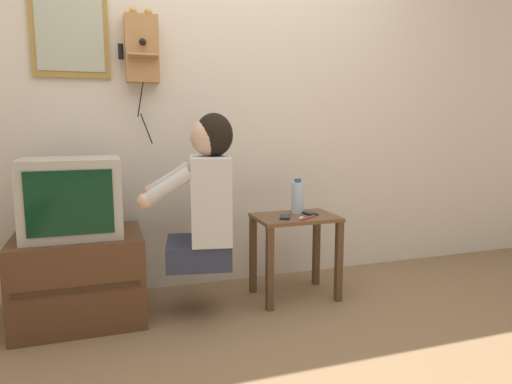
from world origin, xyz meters
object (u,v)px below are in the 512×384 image
Objects in this scene: toothbrush at (307,218)px; wall_phone_antique at (142,49)px; cell_phone_spare at (309,213)px; television at (72,198)px; water_bottle at (298,197)px; framed_picture at (70,32)px; cell_phone_held at (285,217)px; person at (206,195)px.

wall_phone_antique is at bearing 29.51° from toothbrush.
cell_phone_spare is 0.15m from toothbrush.
television is 1.34m from water_bottle.
television is 1.34m from toothbrush.
toothbrush is at bearing -22.06° from framed_picture.
water_bottle is at bearing -14.35° from framed_picture.
cell_phone_held is 0.95× the size of toothbrush.
wall_phone_antique is at bearing 176.56° from cell_phone_held.
framed_picture is at bearing 66.43° from person.
television is 1.00m from framed_picture.
cell_phone_spare is (0.19, 0.06, 0.00)m from cell_phone_held.
toothbrush is (0.61, -0.06, -0.16)m from person.
wall_phone_antique is 6.12× the size of cell_phone_spare.
cell_phone_held is (1.20, -0.09, -0.17)m from television.
cell_phone_spare is at bearing -50.97° from water_bottle.
wall_phone_antique is 1.57× the size of framed_picture.
cell_phone_held is at bearing -79.51° from person.
cell_phone_held is at bearing -28.39° from wall_phone_antique.
person is 0.52m from cell_phone_held.
cell_phone_held and cell_phone_spare have the same top height.
cell_phone_held is at bearing -137.31° from water_bottle.
toothbrush reaches higher than cell_phone_spare.
toothbrush is at bearing -28.34° from wall_phone_antique.
water_bottle reaches higher than cell_phone_held.
water_bottle is (-0.05, 0.06, 0.10)m from cell_phone_spare.
television is 0.62× the size of wall_phone_antique.
wall_phone_antique reaches higher than cell_phone_spare.
person reaches higher than toothbrush.
framed_picture is 3.55× the size of toothbrush.
wall_phone_antique is at bearing 148.84° from cell_phone_spare.
person is at bearing -55.61° from wall_phone_antique.
framed_picture is 1.78m from toothbrush.
framed_picture reaches higher than wall_phone_antique.
framed_picture is 1.80m from cell_phone_spare.
television reaches higher than cell_phone_spare.
toothbrush is at bearing -85.32° from person.
cell_phone_spare is (1.37, -0.40, -1.09)m from framed_picture.
wall_phone_antique is 5.91× the size of cell_phone_held.
person is at bearing 174.55° from cell_phone_spare.
wall_phone_antique is at bearing -6.15° from framed_picture.
cell_phone_spare is at bearing 43.50° from cell_phone_held.
television is 1.22m from cell_phone_held.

